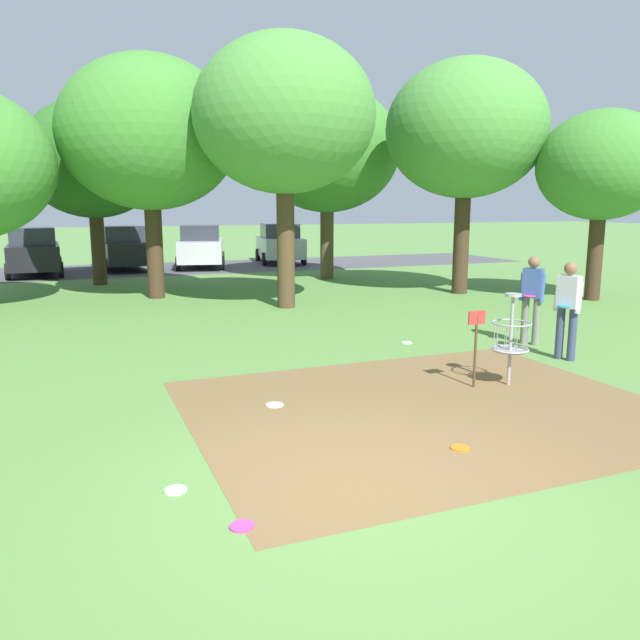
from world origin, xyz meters
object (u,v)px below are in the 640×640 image
Objects in this scene: player_waiting_left at (532,295)px; parked_car_center_left at (121,248)px; disc_golf_basket at (507,336)px; frisbee_by_tee at (275,405)px; frisbee_mid_grass at (242,526)px; tree_far_left at (602,166)px; frisbee_scattered_b at (175,490)px; parked_car_center_right at (201,246)px; tree_far_right at (466,130)px; parked_car_rightmost at (280,243)px; tree_mid_center at (327,150)px; frisbee_far_right at (460,448)px; tree_near_left at (93,160)px; player_throwing at (568,305)px; frisbee_scattered_a at (407,343)px; tree_mid_left at (284,116)px; tree_far_center at (149,134)px; parked_car_leftmost at (34,251)px.

parked_car_center_left is at bearing 108.77° from player_waiting_left.
disc_golf_basket reaches higher than frisbee_by_tee.
tree_far_left is at bearing 34.51° from frisbee_mid_grass.
parked_car_center_right is at bearing 77.97° from frisbee_scattered_b.
parked_car_rightmost is at bearing 98.80° from tree_far_right.
tree_mid_center reaches higher than parked_car_center_left.
tree_near_left reaches higher than frisbee_far_right.
parked_car_rightmost is at bearing 12.16° from parked_car_center_right.
tree_far_left is (5.89, 5.20, 2.76)m from player_throwing.
tree_near_left is at bearing 99.80° from frisbee_far_right.
player_throwing reaches higher than frisbee_mid_grass.
player_throwing is 7.08× the size of frisbee_by_tee.
frisbee_scattered_a is 17.55m from parked_car_center_left.
disc_golf_basket is at bearing -88.34° from parked_car_center_right.
tree_mid_left reaches higher than disc_golf_basket.
tree_far_center is (-0.13, 10.80, 4.62)m from frisbee_by_tee.
frisbee_scattered_b is at bearing -149.11° from tree_far_left.
player_waiting_left reaches higher than disc_golf_basket.
parked_car_leftmost is at bearing 120.65° from tree_mid_left.
player_waiting_left is 17.92m from parked_car_center_right.
frisbee_far_right is 0.99× the size of frisbee_scattered_a.
frisbee_mid_grass is (-6.74, -3.49, -0.96)m from player_throwing.
tree_mid_left reaches higher than player_waiting_left.
frisbee_scattered_b is 0.03× the size of tree_near_left.
tree_far_right is 1.55× the size of parked_car_rightmost.
tree_far_left is 18.54m from parked_car_center_left.
parked_car_center_right is (4.18, 22.40, 0.91)m from frisbee_mid_grass.
frisbee_by_tee is 0.05× the size of tree_far_left.
tree_mid_left is at bearing 65.46° from frisbee_scattered_b.
parked_car_leftmost is at bearing 110.60° from disc_golf_basket.
frisbee_far_right is 0.03× the size of tree_far_right.
frisbee_by_tee is 4.50m from frisbee_scattered_a.
disc_golf_basket is 0.23× the size of tree_near_left.
tree_mid_center is at bearing 114.33° from tree_far_right.
frisbee_scattered_a and frisbee_scattered_b have the same top height.
frisbee_by_tee is 12.96m from tree_far_right.
tree_far_center is at bearing -126.26° from parked_car_rightmost.
player_throwing is 0.25× the size of tree_mid_center.
frisbee_by_tee is 21.41m from parked_car_rightmost.
tree_far_center is at bearing 123.05° from player_waiting_left.
frisbee_far_right is 17.75m from tree_near_left.
tree_mid_left reaches higher than tree_far_left.
frisbee_mid_grass is 0.03× the size of tree_mid_center.
frisbee_mid_grass is 0.97× the size of frisbee_far_right.
parked_car_center_right reaches higher than frisbee_scattered_b.
tree_far_center is (-3.72, 8.09, 4.62)m from frisbee_scattered_a.
disc_golf_basket is at bearing -85.28° from tree_mid_left.
parked_car_leftmost is (-3.69, 18.76, 0.91)m from frisbee_by_tee.
frisbee_by_tee is 2.64m from frisbee_far_right.
tree_mid_left reaches higher than parked_car_leftmost.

